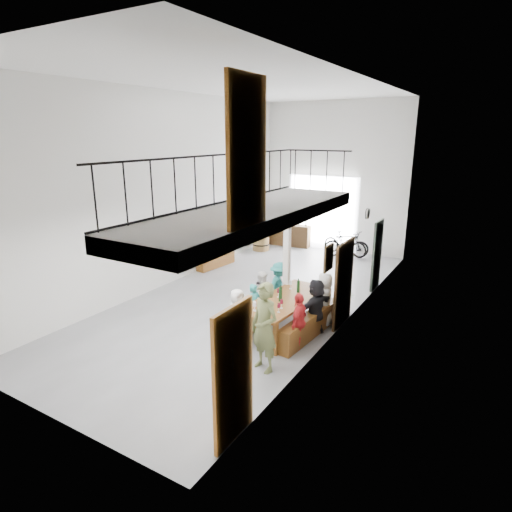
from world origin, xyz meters
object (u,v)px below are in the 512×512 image
Objects in this scene: side_bench at (216,260)px; oak_barrel at (261,238)px; bench_inner at (256,316)px; host_standing at (265,327)px; serving_counter at (290,235)px; bicycle_near at (345,243)px; tasting_table at (286,302)px.

oak_barrel is (0.24, 2.63, 0.25)m from side_bench.
host_standing reaches higher than bench_inner.
host_standing reaches higher than side_bench.
serving_counter is at bearing 60.94° from oak_barrel.
serving_counter is (-2.62, 7.06, 0.20)m from bench_inner.
oak_barrel is 1.36m from serving_counter.
host_standing is at bearing -46.28° from side_bench.
bench_inner is 6.73m from oak_barrel.
bench_inner is at bearing -42.72° from side_bench.
bench_inner is 2.08× the size of oak_barrel.
serving_counter is 0.93× the size of host_standing.
oak_barrel is 0.54× the size of bicycle_near.
tasting_table reaches higher than bench_inner.
bench_inner is 6.84m from bicycle_near.
host_standing is (4.40, -7.48, 0.39)m from oak_barrel.
bicycle_near is (3.26, 3.59, 0.24)m from side_bench.
oak_barrel is at bearing 84.80° from side_bench.
bicycle_near is (-0.25, 6.84, 0.23)m from bench_inner.
side_bench is at bearing 152.75° from host_standing.
tasting_table is at bearing 6.13° from bench_inner.
bicycle_near is at bearing 102.95° from tasting_table.
bicycle_near is at bearing 118.29° from host_standing.
oak_barrel is at bearing -124.57° from serving_counter.
bicycle_near is at bearing 47.73° from side_bench.
bicycle_near is (2.36, -0.22, 0.04)m from serving_counter.
tasting_table is at bearing -69.99° from serving_counter.
side_bench is at bearing -108.77° from serving_counter.
serving_counter reaches higher than tasting_table.
side_bench is 6.74m from host_standing.
tasting_table is 5.32m from side_bench.
tasting_table is 6.84m from bicycle_near.
host_standing is at bearing -159.79° from bicycle_near.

